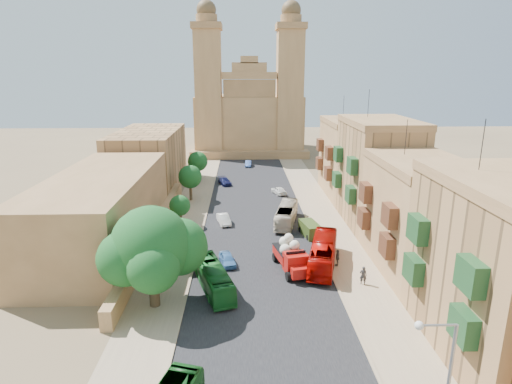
{
  "coord_description": "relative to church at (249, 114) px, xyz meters",
  "views": [
    {
      "loc": [
        -1.85,
        -29.36,
        19.43
      ],
      "look_at": [
        0.0,
        26.0,
        4.0
      ],
      "focal_mm": 30.0,
      "sensor_mm": 36.0,
      "label": 1
    }
  ],
  "objects": [
    {
      "name": "streetlamp",
      "position": [
        7.72,
        -90.61,
        -4.31
      ],
      "size": [
        2.11,
        0.44,
        8.22
      ],
      "color": "gray",
      "rests_on": "ground"
    },
    {
      "name": "street_tree_d",
      "position": [
        -10.0,
        -30.61,
        -5.74
      ],
      "size": [
        3.67,
        3.67,
        5.64
      ],
      "color": "#3D2F1E",
      "rests_on": "ground"
    },
    {
      "name": "car_cream",
      "position": [
        4.32,
        -51.18,
        -8.93
      ],
      "size": [
        2.71,
        4.52,
        1.18
      ],
      "primitive_type": "imported",
      "rotation": [
        0.0,
        0.0,
        2.95
      ],
      "color": "beige",
      "rests_on": "ground"
    },
    {
      "name": "olive_pickup",
      "position": [
        6.5,
        -58.61,
        -8.71
      ],
      "size": [
        2.5,
        4.24,
        1.64
      ],
      "color": "#32451A",
      "rests_on": "ground"
    },
    {
      "name": "sidewalk_east",
      "position": [
        9.5,
        -48.61,
        -9.51
      ],
      "size": [
        5.0,
        140.0,
        0.01
      ],
      "primitive_type": "cube",
      "color": "#978063",
      "rests_on": "ground"
    },
    {
      "name": "sidewalk_west",
      "position": [
        -9.5,
        -48.61,
        -9.51
      ],
      "size": [
        5.0,
        140.0,
        0.01
      ],
      "primitive_type": "cube",
      "color": "#978063",
      "rests_on": "ground"
    },
    {
      "name": "car_blue_a",
      "position": [
        -3.48,
        -66.59,
        -8.92
      ],
      "size": [
        2.18,
        3.73,
        1.19
      ],
      "primitive_type": "imported",
      "rotation": [
        0.0,
        0.0,
        0.23
      ],
      "color": "#4176B3",
      "rests_on": "ground"
    },
    {
      "name": "west_building_mid",
      "position": [
        -18.0,
        -34.61,
        -4.52
      ],
      "size": [
        10.0,
        22.0,
        10.0
      ],
      "primitive_type": "cube",
      "color": "#AC7E4E",
      "rests_on": "ground"
    },
    {
      "name": "red_truck",
      "position": [
        3.07,
        -68.05,
        -7.93
      ],
      "size": [
        3.54,
        6.47,
        3.6
      ],
      "color": "#AC130D",
      "rests_on": "ground"
    },
    {
      "name": "pedestrian_a",
      "position": [
        9.56,
        -71.4,
        -8.6
      ],
      "size": [
        0.77,
        0.63,
        1.83
      ],
      "primitive_type": "imported",
      "rotation": [
        0.0,
        0.0,
        2.82
      ],
      "color": "#282729",
      "rests_on": "ground"
    },
    {
      "name": "townhouse_b",
      "position": [
        15.95,
        -67.61,
        -3.86
      ],
      "size": [
        9.0,
        14.0,
        14.9
      ],
      "color": "#A27649",
      "rests_on": "ground"
    },
    {
      "name": "townhouse_a",
      "position": [
        15.95,
        -81.61,
        -3.11
      ],
      "size": [
        9.0,
        14.0,
        16.4
      ],
      "color": "#AC7E4E",
      "rests_on": "ground"
    },
    {
      "name": "bus_green_north",
      "position": [
        -4.61,
        -71.97,
        -8.31
      ],
      "size": [
        4.55,
        8.87,
        2.41
      ],
      "primitive_type": "imported",
      "rotation": [
        0.0,
        0.0,
        0.31
      ],
      "color": "#165C21",
      "rests_on": "ground"
    },
    {
      "name": "car_white_b",
      "position": [
        4.22,
        -39.7,
        -8.88
      ],
      "size": [
        2.67,
        4.01,
        1.27
      ],
      "primitive_type": "imported",
      "rotation": [
        0.0,
        0.0,
        3.49
      ],
      "color": "silver",
      "rests_on": "ground"
    },
    {
      "name": "car_white_a",
      "position": [
        -4.36,
        -53.9,
        -8.89
      ],
      "size": [
        2.22,
        4.03,
        1.26
      ],
      "primitive_type": "imported",
      "rotation": [
        0.0,
        0.0,
        0.25
      ],
      "color": "white",
      "rests_on": "ground"
    },
    {
      "name": "bus_red_east",
      "position": [
        6.5,
        -67.17,
        -8.12
      ],
      "size": [
        4.81,
        10.29,
        2.79
      ],
      "primitive_type": "imported",
      "rotation": [
        0.0,
        0.0,
        2.88
      ],
      "color": "#9D0501",
      "rests_on": "ground"
    },
    {
      "name": "west_building_low",
      "position": [
        -18.0,
        -60.61,
        -5.32
      ],
      "size": [
        10.0,
        28.0,
        8.4
      ],
      "primitive_type": "cube",
      "color": "olive",
      "rests_on": "ground"
    },
    {
      "name": "road_surface",
      "position": [
        0.0,
        -48.61,
        -9.51
      ],
      "size": [
        14.0,
        140.0,
        0.01
      ],
      "primitive_type": "cube",
      "color": "black",
      "rests_on": "ground"
    },
    {
      "name": "ground",
      "position": [
        0.0,
        -78.61,
        -9.52
      ],
      "size": [
        260.0,
        260.0,
        0.0
      ],
      "primitive_type": "plane",
      "color": "brown"
    },
    {
      "name": "car_blue_b",
      "position": [
        -0.5,
        -17.48,
        -8.92
      ],
      "size": [
        1.48,
        3.69,
        1.19
      ],
      "primitive_type": "imported",
      "rotation": [
        0.0,
        0.0,
        -0.06
      ],
      "color": "#456CC4",
      "rests_on": "ground"
    },
    {
      "name": "street_tree_b",
      "position": [
        -10.0,
        -54.61,
        -6.72
      ],
      "size": [
        2.73,
        2.73,
        4.2
      ],
      "color": "#3D2F1E",
      "rests_on": "ground"
    },
    {
      "name": "ficus_tree",
      "position": [
        -9.42,
        -74.61,
        -4.23
      ],
      "size": [
        8.94,
        8.22,
        8.94
      ],
      "color": "#3D2F1E",
      "rests_on": "ground"
    },
    {
      "name": "street_tree_c",
      "position": [
        -10.0,
        -42.61,
        -5.74
      ],
      "size": [
        3.66,
        3.66,
        5.63
      ],
      "color": "#3D2F1E",
      "rests_on": "ground"
    },
    {
      "name": "kerb_east",
      "position": [
        7.0,
        -48.61,
        -9.46
      ],
      "size": [
        0.25,
        140.0,
        0.12
      ],
      "primitive_type": "cube",
      "color": "#978063",
      "rests_on": "ground"
    },
    {
      "name": "street_tree_a",
      "position": [
        -10.0,
        -66.61,
        -6.11
      ],
      "size": [
        3.31,
        3.31,
        5.09
      ],
      "color": "#3D2F1E",
      "rests_on": "ground"
    },
    {
      "name": "bus_cream_east",
      "position": [
        4.0,
        -54.18,
        -8.23
      ],
      "size": [
        4.12,
        9.48,
        2.57
      ],
      "primitive_type": "imported",
      "rotation": [
        0.0,
        0.0,
        2.92
      ],
      "color": "beige",
      "rests_on": "ground"
    },
    {
      "name": "kerb_west",
      "position": [
        -7.0,
        -48.61,
        -9.46
      ],
      "size": [
        0.25,
        140.0,
        0.12
      ],
      "primitive_type": "cube",
      "color": "#978063",
      "rests_on": "ground"
    },
    {
      "name": "church",
      "position": [
        0.0,
        0.0,
        0.0
      ],
      "size": [
        28.0,
        22.5,
        36.3
      ],
      "color": "#A27649",
      "rests_on": "ground"
    },
    {
      "name": "townhouse_d",
      "position": [
        15.95,
        -39.61,
        -3.36
      ],
      "size": [
        9.0,
        14.0,
        15.9
      ],
      "color": "#A27649",
      "rests_on": "ground"
    },
    {
      "name": "car_dkblue",
      "position": [
        -5.0,
        -33.03,
        -8.91
      ],
      "size": [
        2.9,
        4.46,
        1.2
      ],
      "primitive_type": "imported",
      "rotation": [
        0.0,
        0.0,
        0.32
      ],
      "color": "#101540",
      "rests_on": "ground"
    },
    {
      "name": "townhouse_c",
      "position": [
        15.95,
        -53.61,
        -2.61
      ],
      "size": [
        9.0,
        14.0,
        17.4
      ],
      "color": "#AC7E4E",
      "rests_on": "ground"
    },
    {
      "name": "pedestrian_c",
      "position": [
        8.01,
        -67.29,
        -8.61
      ],
      "size": [
        0.74,
        1.14,
        1.8
      ],
      "primitive_type": "imported",
      "rotation": [
        0.0,
        0.0,
        4.4
      ],
      "color": "#383839",
      "rests_on": "ground"
    },
    {
      "name": "west_wall",
      "position": [
        -12.5,
        -58.61,
        -8.62
      ],
      "size": [
        1.0,
        40.0,
        1.8
      ],
      "primitive_type": "cube",
      "color": "#A27649",
      "rests_on": "ground"
    }
  ]
}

